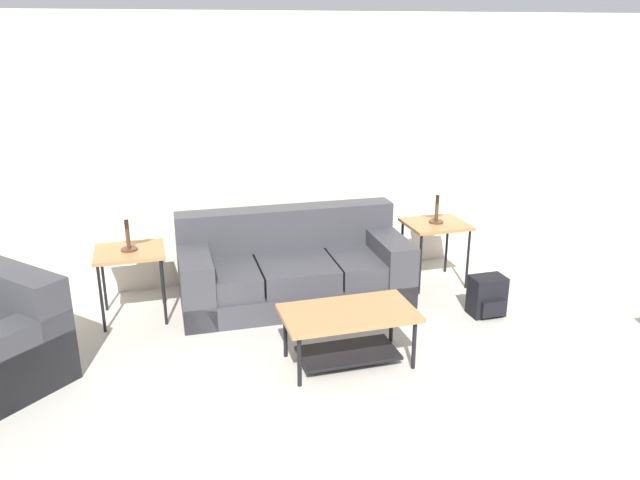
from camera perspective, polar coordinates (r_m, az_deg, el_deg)
The scene contains 8 objects.
wall_back at distance 6.22m, azimuth -2.98°, elevation 8.16°, with size 8.94×0.06×2.60m.
couch at distance 5.88m, azimuth -2.47°, elevation -2.71°, with size 2.12×1.00×0.82m.
coffee_table at distance 4.76m, azimuth 2.65°, elevation -7.73°, with size 1.01×0.56×0.43m.
side_table_left at distance 5.64m, azimuth -16.99°, elevation -1.50°, with size 0.59×0.53×0.63m.
side_table_right at distance 6.26m, azimuth 10.53°, elevation 1.03°, with size 0.59×0.53×0.63m.
table_lamp_left at distance 5.49m, azimuth -17.46°, elevation 3.18°, with size 0.28×0.28×0.54m.
table_lamp_right at distance 6.13m, azimuth 10.79°, elevation 5.28°, with size 0.28×0.28×0.54m.
backpack at distance 5.78m, azimuth 15.04°, elevation -5.00°, with size 0.30×0.28×0.36m.
Camera 1 is at (-1.39, -1.48, 2.45)m, focal length 35.00 mm.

